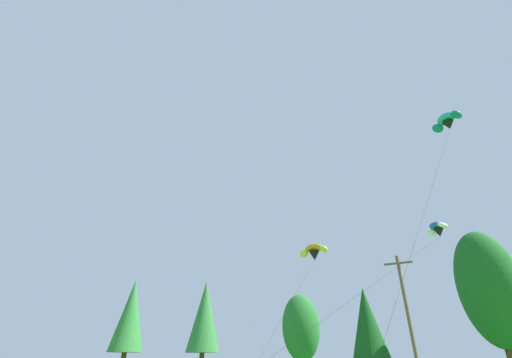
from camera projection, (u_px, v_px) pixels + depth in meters
treeline_tree_a at (130, 315)px, 44.16m from camera, size 4.20×4.20×11.83m
treeline_tree_b at (204, 316)px, 44.51m from camera, size 4.18×4.18×11.73m
treeline_tree_c at (301, 327)px, 39.53m from camera, size 4.28×4.28×9.19m
treeline_tree_d at (367, 322)px, 34.32m from camera, size 3.56×3.56×8.93m
treeline_tree_e at (489, 287)px, 32.77m from camera, size 5.55×5.55×13.90m
utility_pole at (408, 316)px, 25.93m from camera, size 2.20×0.26×9.78m
parafoil_kite_high_blue_white at (437, 229)px, 32.34m from camera, size 13.87×15.07×12.27m
parafoil_kite_mid_teal at (447, 122)px, 32.72m from camera, size 9.85×13.49×22.02m
parafoil_kite_far_orange at (314, 252)px, 36.65m from camera, size 3.72×14.53×11.79m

